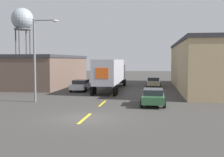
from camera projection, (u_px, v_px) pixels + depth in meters
ground_plane at (85, 118)px, 18.73m from camera, size 160.00×160.00×0.00m
road_centerline at (102, 103)px, 25.01m from camera, size 0.20×16.33×0.01m
warehouse_left at (36, 70)px, 42.64m from camera, size 11.52×18.30×4.55m
warehouse_right at (214, 65)px, 37.09m from camera, size 9.75×25.45×6.28m
semi_truck at (111, 72)px, 36.13m from camera, size 2.96×14.37×3.91m
parked_car_right_near at (153, 96)px, 24.01m from camera, size 2.04×4.47×1.41m
parked_car_right_far at (153, 82)px, 40.11m from camera, size 2.04×4.47×1.41m
parked_car_left_far at (81, 85)px, 34.94m from camera, size 2.04×4.47×1.41m
water_tower at (22, 20)px, 62.42m from camera, size 4.86×4.86×15.40m
street_lamp at (37, 54)px, 25.46m from camera, size 2.40×0.32×7.59m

